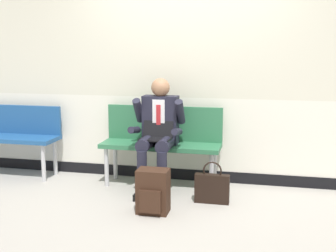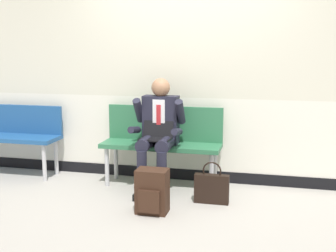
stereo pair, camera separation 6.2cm
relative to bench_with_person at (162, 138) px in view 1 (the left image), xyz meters
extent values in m
plane|color=#9E9991|center=(0.26, -0.42, -0.55)|extent=(18.00, 18.00, 0.00)
cube|color=beige|center=(0.26, 0.28, 1.44)|extent=(6.44, 0.12, 1.97)
cube|color=silver|center=(0.26, 0.28, 0.02)|extent=(6.44, 0.12, 0.87)
cube|color=black|center=(0.26, 0.28, -0.49)|extent=(6.44, 0.14, 0.13)
cube|color=#2D6B47|center=(0.00, -0.07, -0.07)|extent=(1.38, 0.42, 0.05)
cube|color=#2D6B47|center=(0.00, 0.11, 0.16)|extent=(1.38, 0.04, 0.41)
cylinder|color=#B7B7BC|center=(-0.61, -0.22, -0.32)|extent=(0.05, 0.05, 0.46)
cylinder|color=#B7B7BC|center=(-0.61, 0.08, -0.32)|extent=(0.05, 0.05, 0.46)
cylinder|color=#B7B7BC|center=(0.61, -0.22, -0.32)|extent=(0.05, 0.05, 0.46)
cylinder|color=#B7B7BC|center=(0.61, 0.08, -0.32)|extent=(0.05, 0.05, 0.46)
cube|color=navy|center=(-1.99, -0.07, -0.07)|extent=(1.31, 0.42, 0.05)
cube|color=navy|center=(-1.99, 0.11, 0.13)|extent=(1.31, 0.04, 0.36)
cylinder|color=#B7B7BC|center=(-1.41, -0.22, -0.32)|extent=(0.05, 0.05, 0.46)
cylinder|color=#B7B7BC|center=(-1.41, 0.08, -0.32)|extent=(0.05, 0.05, 0.46)
cylinder|color=#1E1E2D|center=(-0.11, -0.28, 0.00)|extent=(0.15, 0.40, 0.15)
cylinder|color=#1E1E2D|center=(-0.11, -0.47, -0.30)|extent=(0.11, 0.11, 0.51)
cube|color=black|center=(-0.11, -0.53, -0.52)|extent=(0.10, 0.26, 0.07)
cylinder|color=#1E1E2D|center=(0.11, -0.28, 0.00)|extent=(0.15, 0.40, 0.15)
cylinder|color=#1E1E2D|center=(0.11, -0.47, -0.30)|extent=(0.11, 0.11, 0.51)
cube|color=black|center=(0.11, -0.53, -0.52)|extent=(0.10, 0.26, 0.07)
cube|color=#1E1E2D|center=(0.00, -0.07, 0.23)|extent=(0.40, 0.18, 0.55)
cube|color=silver|center=(0.00, -0.17, 0.28)|extent=(0.14, 0.01, 0.38)
cube|color=#B22328|center=(0.00, -0.17, 0.25)|extent=(0.05, 0.01, 0.33)
sphere|color=#9E7051|center=(0.00, -0.07, 0.60)|extent=(0.21, 0.21, 0.21)
cylinder|color=#1E1E2D|center=(-0.24, -0.14, 0.34)|extent=(0.09, 0.25, 0.30)
cylinder|color=#1E1E2D|center=(-0.24, -0.31, 0.15)|extent=(0.08, 0.27, 0.12)
cylinder|color=#1E1E2D|center=(0.24, -0.14, 0.34)|extent=(0.09, 0.25, 0.30)
cylinder|color=#1E1E2D|center=(0.24, -0.31, 0.15)|extent=(0.08, 0.27, 0.12)
cube|color=black|center=(0.00, -0.31, 0.05)|extent=(0.34, 0.22, 0.02)
cube|color=black|center=(0.00, -0.18, 0.16)|extent=(0.34, 0.08, 0.21)
cube|color=#331E14|center=(0.13, -0.90, -0.33)|extent=(0.30, 0.21, 0.44)
cube|color=#331E14|center=(0.13, -1.03, -0.40)|extent=(0.21, 0.04, 0.22)
cube|color=black|center=(0.65, -0.51, -0.40)|extent=(0.36, 0.09, 0.30)
torus|color=black|center=(0.65, -0.51, -0.21)|extent=(0.19, 0.02, 0.19)
camera|label=1|loc=(1.17, -4.86, 1.05)|focal=47.02mm
camera|label=2|loc=(1.23, -4.85, 1.05)|focal=47.02mm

